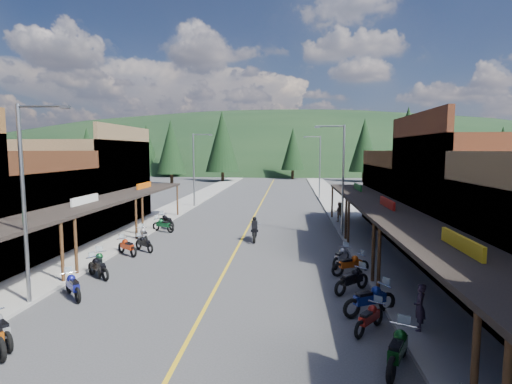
% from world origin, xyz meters
% --- Properties ---
extents(ground, '(220.00, 220.00, 0.00)m').
position_xyz_m(ground, '(0.00, 0.00, 0.00)').
color(ground, '#38383A').
rests_on(ground, ground).
extents(centerline, '(0.15, 90.00, 0.01)m').
position_xyz_m(centerline, '(0.00, 20.00, 0.01)').
color(centerline, gold).
rests_on(centerline, ground).
extents(sidewalk_west, '(3.40, 94.00, 0.15)m').
position_xyz_m(sidewalk_west, '(-8.70, 20.00, 0.07)').
color(sidewalk_west, gray).
rests_on(sidewalk_west, ground).
extents(sidewalk_east, '(3.40, 94.00, 0.15)m').
position_xyz_m(sidewalk_east, '(8.70, 20.00, 0.07)').
color(sidewalk_east, gray).
rests_on(sidewalk_east, ground).
extents(shop_west_2, '(10.90, 9.00, 6.20)m').
position_xyz_m(shop_west_2, '(-13.75, 1.70, 2.53)').
color(shop_west_2, '#3F2111').
rests_on(shop_west_2, ground).
extents(shop_west_3, '(10.90, 10.20, 8.20)m').
position_xyz_m(shop_west_3, '(-13.78, 11.30, 3.52)').
color(shop_west_3, brown).
rests_on(shop_west_3, ground).
extents(shop_east_2, '(10.90, 9.00, 8.20)m').
position_xyz_m(shop_east_2, '(13.78, 1.70, 3.52)').
color(shop_east_2, '#562B19').
rests_on(shop_east_2, ground).
extents(shop_east_3, '(10.90, 10.20, 6.20)m').
position_xyz_m(shop_east_3, '(13.75, 11.30, 2.53)').
color(shop_east_3, '#4C2D16').
rests_on(shop_east_3, ground).
extents(streetlight_0, '(2.16, 0.18, 8.00)m').
position_xyz_m(streetlight_0, '(-6.95, -6.00, 4.46)').
color(streetlight_0, gray).
rests_on(streetlight_0, ground).
extents(streetlight_1, '(2.16, 0.18, 8.00)m').
position_xyz_m(streetlight_1, '(-6.95, 22.00, 4.46)').
color(streetlight_1, gray).
rests_on(streetlight_1, ground).
extents(streetlight_2, '(2.16, 0.18, 8.00)m').
position_xyz_m(streetlight_2, '(6.95, 8.00, 4.46)').
color(streetlight_2, gray).
rests_on(streetlight_2, ground).
extents(streetlight_3, '(2.16, 0.18, 8.00)m').
position_xyz_m(streetlight_3, '(6.95, 30.00, 4.46)').
color(streetlight_3, gray).
rests_on(streetlight_3, ground).
extents(ridge_hill, '(310.00, 140.00, 60.00)m').
position_xyz_m(ridge_hill, '(0.00, 135.00, 0.00)').
color(ridge_hill, black).
rests_on(ridge_hill, ground).
extents(pine_0, '(5.04, 5.04, 11.00)m').
position_xyz_m(pine_0, '(-40.00, 62.00, 6.48)').
color(pine_0, black).
rests_on(pine_0, ground).
extents(pine_1, '(5.88, 5.88, 12.50)m').
position_xyz_m(pine_1, '(-24.00, 70.00, 7.24)').
color(pine_1, black).
rests_on(pine_1, ground).
extents(pine_2, '(6.72, 6.72, 14.00)m').
position_xyz_m(pine_2, '(-10.00, 58.00, 7.99)').
color(pine_2, black).
rests_on(pine_2, ground).
extents(pine_3, '(5.04, 5.04, 11.00)m').
position_xyz_m(pine_3, '(4.00, 66.00, 6.48)').
color(pine_3, black).
rests_on(pine_3, ground).
extents(pine_4, '(5.88, 5.88, 12.50)m').
position_xyz_m(pine_4, '(18.00, 60.00, 7.24)').
color(pine_4, black).
rests_on(pine_4, ground).
extents(pine_5, '(6.72, 6.72, 14.00)m').
position_xyz_m(pine_5, '(34.00, 72.00, 7.99)').
color(pine_5, black).
rests_on(pine_5, ground).
extents(pine_6, '(5.04, 5.04, 11.00)m').
position_xyz_m(pine_6, '(46.00, 64.00, 6.48)').
color(pine_6, black).
rests_on(pine_6, ground).
extents(pine_7, '(5.88, 5.88, 12.50)m').
position_xyz_m(pine_7, '(-32.00, 76.00, 7.24)').
color(pine_7, black).
rests_on(pine_7, ground).
extents(pine_8, '(4.48, 4.48, 10.00)m').
position_xyz_m(pine_8, '(-22.00, 40.00, 5.98)').
color(pine_8, black).
rests_on(pine_8, ground).
extents(pine_9, '(4.93, 4.93, 10.80)m').
position_xyz_m(pine_9, '(24.00, 45.00, 6.38)').
color(pine_9, black).
rests_on(pine_9, ground).
extents(pine_10, '(5.38, 5.38, 11.60)m').
position_xyz_m(pine_10, '(-18.00, 50.00, 6.78)').
color(pine_10, black).
rests_on(pine_10, ground).
extents(pine_11, '(5.82, 5.82, 12.40)m').
position_xyz_m(pine_11, '(20.00, 38.00, 7.19)').
color(pine_11, black).
rests_on(pine_11, ground).
extents(bike_west_4, '(2.10, 1.80, 1.20)m').
position_xyz_m(bike_west_4, '(-5.90, -9.20, 0.60)').
color(bike_west_4, '#96969B').
rests_on(bike_west_4, ground).
extents(bike_west_5, '(1.89, 1.96, 1.17)m').
position_xyz_m(bike_west_5, '(-5.77, -5.09, 0.58)').
color(bike_west_5, navy).
rests_on(bike_west_5, ground).
extents(bike_west_6, '(1.99, 1.77, 1.15)m').
position_xyz_m(bike_west_6, '(-5.99, -2.41, 0.57)').
color(bike_west_6, black).
rests_on(bike_west_6, ground).
extents(bike_west_7, '(1.59, 2.25, 1.23)m').
position_xyz_m(bike_west_7, '(-6.23, -1.78, 0.61)').
color(bike_west_7, '#0E461D').
rests_on(bike_west_7, ground).
extents(bike_west_8, '(1.98, 1.78, 1.14)m').
position_xyz_m(bike_west_8, '(-6.29, 1.81, 0.57)').
color(bike_west_8, '#B22C0C').
rests_on(bike_west_8, ground).
extents(bike_west_9, '(1.84, 1.64, 1.06)m').
position_xyz_m(bike_west_9, '(-5.61, 2.77, 0.53)').
color(bike_west_9, black).
rests_on(bike_west_9, ground).
extents(bike_west_10, '(1.67, 2.14, 1.19)m').
position_xyz_m(bike_west_10, '(-6.42, 4.89, 0.60)').
color(bike_west_10, '#9B9BA0').
rests_on(bike_west_10, ground).
extents(bike_west_11, '(2.18, 1.55, 1.19)m').
position_xyz_m(bike_west_11, '(-6.29, 8.64, 0.60)').
color(bike_west_11, '#0E4622').
rests_on(bike_west_11, ground).
extents(bike_west_12, '(2.16, 2.14, 1.30)m').
position_xyz_m(bike_west_12, '(-6.44, 9.90, 0.65)').
color(bike_west_12, black).
rests_on(bike_west_12, ground).
extents(bike_east_3, '(1.70, 2.40, 1.31)m').
position_xyz_m(bike_east_3, '(6.40, -9.62, 0.66)').
color(bike_east_3, '#0B3711').
rests_on(bike_east_3, ground).
extents(bike_east_4, '(1.66, 1.88, 1.08)m').
position_xyz_m(bike_east_4, '(6.06, -7.26, 0.54)').
color(bike_east_4, maroon).
rests_on(bike_east_4, ground).
extents(bike_east_5, '(2.40, 1.75, 1.32)m').
position_xyz_m(bike_east_5, '(6.37, -5.79, 0.66)').
color(bike_east_5, navy).
rests_on(bike_east_5, ground).
extents(bike_east_6, '(2.05, 1.97, 1.22)m').
position_xyz_m(bike_east_6, '(6.06, -3.41, 0.61)').
color(bike_east_6, black).
rests_on(bike_east_6, ground).
extents(bike_east_7, '(2.18, 1.52, 1.19)m').
position_xyz_m(bike_east_7, '(6.38, -0.93, 0.60)').
color(bike_east_7, '#B6430D').
rests_on(bike_east_7, ground).
extents(bike_east_8, '(1.59, 2.14, 1.18)m').
position_xyz_m(bike_east_8, '(6.08, 0.50, 0.59)').
color(bike_east_8, '#96959A').
rests_on(bike_east_8, ground).
extents(rider_on_bike, '(0.87, 2.34, 1.76)m').
position_xyz_m(rider_on_bike, '(0.95, 6.21, 0.70)').
color(rider_on_bike, black).
rests_on(rider_on_bike, ground).
extents(pedestrian_east_a, '(0.52, 0.66, 1.60)m').
position_xyz_m(pedestrian_east_a, '(7.72, -7.27, 0.95)').
color(pedestrian_east_a, '#2D2132').
rests_on(pedestrian_east_a, sidewalk_east).
extents(pedestrian_east_b, '(0.85, 0.53, 1.68)m').
position_xyz_m(pedestrian_east_b, '(7.54, 13.44, 0.99)').
color(pedestrian_east_b, brown).
rests_on(pedestrian_east_b, sidewalk_east).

